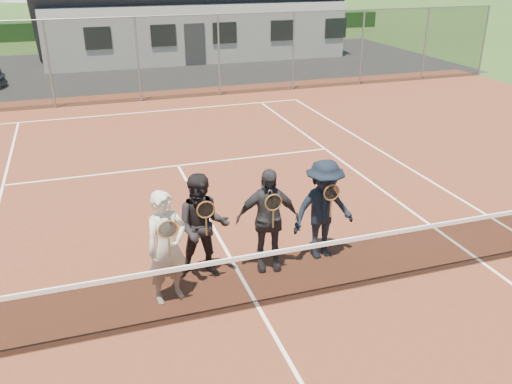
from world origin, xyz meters
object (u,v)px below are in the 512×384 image
player_b (203,227)px  player_d (323,210)px  player_c (267,220)px  player_a (167,247)px  tennis_net (258,278)px

player_b → player_d: size_ratio=1.00×
player_c → player_a: bearing=-167.1°
player_a → player_d: size_ratio=1.00×
tennis_net → player_a: player_a is taller
player_c → player_d: (1.04, 0.06, -0.00)m
player_d → player_b: bearing=179.6°
tennis_net → player_b: 1.33m
tennis_net → player_d: player_d is taller
player_a → player_b: size_ratio=1.00×
player_c → tennis_net: bearing=-115.9°
tennis_net → player_c: player_c is taller
player_a → player_c: size_ratio=1.00×
player_a → player_d: (2.78, 0.46, -0.00)m
player_b → player_c: bearing=-4.1°
player_a → player_c: same height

